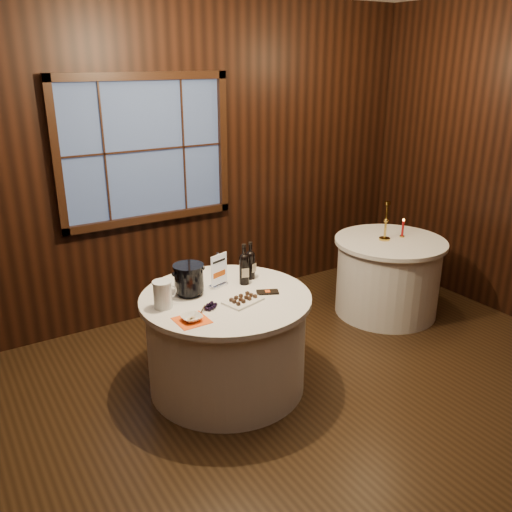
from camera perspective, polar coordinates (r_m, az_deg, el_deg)
ground at (r=3.74m, az=4.98°, el=-20.51°), size 6.00×6.00×0.00m
back_wall at (r=5.11m, az=-11.60°, el=9.74°), size 6.00×0.10×3.00m
main_table at (r=4.21m, az=-3.12°, el=-8.95°), size 1.28×1.28×0.77m
side_table at (r=5.55m, az=13.67°, el=-2.08°), size 1.08×1.08×0.77m
sign_stand at (r=4.17m, az=-3.98°, el=-2.02°), size 0.16×0.12×0.27m
port_bottle_left at (r=4.19m, az=-1.25°, el=-1.14°), size 0.08×0.09×0.33m
port_bottle_right at (r=4.29m, az=-0.58°, el=-0.73°), size 0.07×0.09×0.31m
ice_bucket at (r=4.04m, az=-7.08°, el=-2.41°), size 0.23×0.23×0.24m
chocolate_plate at (r=3.93m, az=-1.37°, el=-4.63°), size 0.31×0.25×0.04m
chocolate_box at (r=4.08m, az=1.23°, el=-3.82°), size 0.18×0.14×0.01m
grape_bunch at (r=3.83m, az=-4.65°, el=-5.31°), size 0.19×0.10×0.04m
glass_pitcher at (r=3.86m, az=-9.77°, el=-3.99°), size 0.18×0.14×0.20m
orange_napkin at (r=3.69m, az=-6.77°, el=-6.75°), size 0.22×0.22×0.00m
cracker_bowl at (r=3.68m, az=-6.78°, el=-6.48°), size 0.15×0.15×0.03m
brass_candlestick at (r=5.36m, az=13.48°, el=3.07°), size 0.11×0.11×0.38m
red_candle at (r=5.51m, az=15.18°, el=2.68°), size 0.05×0.05×0.19m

